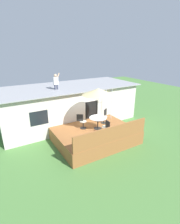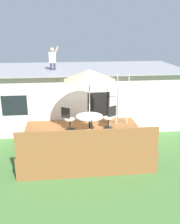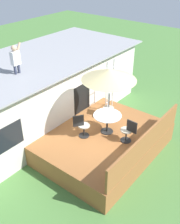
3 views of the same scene
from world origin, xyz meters
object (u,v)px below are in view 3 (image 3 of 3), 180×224
(patio_chair_right, at_px, (109,107))
(patio_chair_left, at_px, (82,126))
(patio_umbrella, at_px, (109,75))
(patio_chair_near, at_px, (128,131))
(person_figure, at_px, (15,57))
(patio_table, at_px, (107,119))
(step_ladder, at_px, (110,85))

(patio_chair_right, bearing_deg, patio_chair_left, -31.74)
(patio_umbrella, relative_size, patio_chair_near, 2.76)
(patio_umbrella, xyz_separation_m, person_figure, (-1.41, 3.08, 0.31))
(patio_table, bearing_deg, patio_chair_right, 31.96)
(person_figure, bearing_deg, patio_chair_right, -47.44)
(patio_umbrella, relative_size, patio_chair_left, 2.76)
(patio_umbrella, bearing_deg, patio_chair_left, 145.45)
(step_ladder, bearing_deg, patio_table, -147.66)
(patio_chair_right, relative_size, patio_chair_near, 1.00)
(patio_table, relative_size, patio_chair_right, 1.13)
(patio_table, bearing_deg, patio_chair_near, -92.20)
(patio_chair_left, bearing_deg, patio_table, 0.00)
(step_ladder, bearing_deg, patio_chair_right, -147.10)
(patio_umbrella, height_order, patio_chair_near, patio_umbrella)
(patio_table, relative_size, patio_chair_left, 1.13)
(step_ladder, height_order, patio_chair_near, step_ladder)
(step_ladder, bearing_deg, patio_chair_left, -170.29)
(patio_table, distance_m, patio_umbrella, 1.76)
(step_ladder, relative_size, patio_chair_right, 2.39)
(patio_table, height_order, patio_chair_near, patio_chair_near)
(person_figure, height_order, patio_chair_left, person_figure)
(patio_umbrella, bearing_deg, person_figure, 114.66)
(patio_umbrella, distance_m, patio_chair_near, 2.11)
(patio_chair_near, bearing_deg, patio_chair_left, 29.52)
(patio_chair_left, bearing_deg, patio_chair_near, -28.13)
(patio_chair_left, distance_m, patio_chair_near, 1.68)
(patio_chair_left, bearing_deg, patio_umbrella, 0.00)
(patio_umbrella, distance_m, patio_chair_left, 2.13)
(person_figure, distance_m, patio_chair_left, 3.41)
(patio_chair_right, xyz_separation_m, patio_chair_near, (-0.94, -1.50, 0.00))
(person_figure, bearing_deg, patio_umbrella, -65.34)
(step_ladder, distance_m, patio_chair_left, 2.42)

